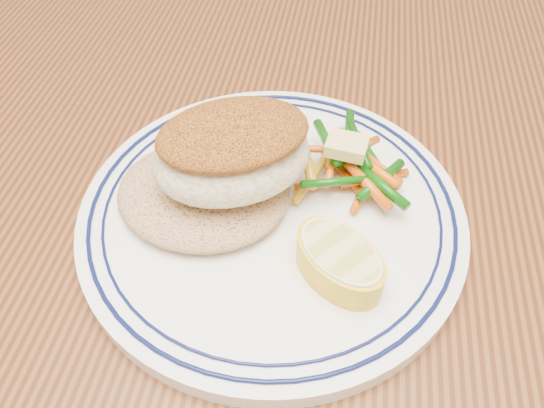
{
  "coord_description": "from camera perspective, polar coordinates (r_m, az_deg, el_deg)",
  "views": [
    {
      "loc": [
        0.05,
        -0.25,
        1.06
      ],
      "look_at": [
        0.01,
        -0.0,
        0.77
      ],
      "focal_mm": 35.0,
      "sensor_mm": 36.0,
      "label": 1
    }
  ],
  "objects": [
    {
      "name": "vegetable_pile",
      "position": [
        0.41,
        8.53,
        4.17
      ],
      "size": [
        0.11,
        0.1,
        0.03
      ],
      "color": "#D4520A",
      "rests_on": "plate"
    },
    {
      "name": "plate",
      "position": [
        0.4,
        0.0,
        -1.01
      ],
      "size": [
        0.29,
        0.29,
        0.02
      ],
      "color": "white",
      "rests_on": "dining_table"
    },
    {
      "name": "butter_pat",
      "position": [
        0.39,
        8.03,
        6.2
      ],
      "size": [
        0.03,
        0.03,
        0.01
      ],
      "primitive_type": "cube",
      "rotation": [
        0.0,
        0.0,
        -0.15
      ],
      "color": "#E4D16F",
      "rests_on": "vegetable_pile"
    },
    {
      "name": "rice_pilaf",
      "position": [
        0.39,
        -7.39,
        1.62
      ],
      "size": [
        0.13,
        0.11,
        0.02
      ],
      "primitive_type": "ellipsoid",
      "color": "#A47B52",
      "rests_on": "plate"
    },
    {
      "name": "fish_fillet",
      "position": [
        0.37,
        -4.25,
        5.61
      ],
      "size": [
        0.14,
        0.12,
        0.06
      ],
      "color": "beige",
      "rests_on": "rice_pilaf"
    },
    {
      "name": "dining_table",
      "position": [
        0.48,
        -1.16,
        -8.82
      ],
      "size": [
        1.5,
        0.9,
        0.75
      ],
      "color": "#43200D",
      "rests_on": "ground"
    },
    {
      "name": "lemon_wedge",
      "position": [
        0.35,
        7.26,
        -6.04
      ],
      "size": [
        0.09,
        0.09,
        0.03
      ],
      "color": "yellow",
      "rests_on": "plate"
    }
  ]
}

